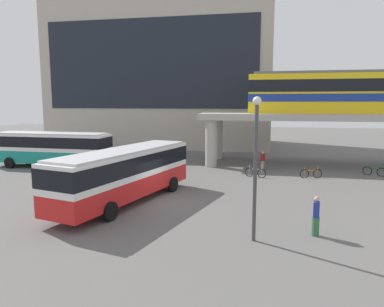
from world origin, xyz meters
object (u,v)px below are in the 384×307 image
Objects in this scene: train at (373,92)px; bicycle_orange at (311,174)px; bicycle_silver at (255,173)px; pedestrian_waiting_near_stop at (316,217)px; bus_secondary at (51,146)px; bus_main at (126,170)px; bicycle_green at (374,171)px; pedestrian_at_kerb at (263,161)px; station_building at (165,76)px.

bicycle_orange is at bearing -133.78° from train.
pedestrian_waiting_near_stop is (2.84, -12.38, 0.50)m from bicycle_silver.
bus_main is at bearing -41.37° from bus_secondary.
bus_secondary reaches higher than pedestrian_waiting_near_stop.
pedestrian_at_kerb is (-9.00, 0.85, 0.41)m from bicycle_green.
bicycle_orange is at bearing -0.84° from bus_secondary.
train is at bearing 19.01° from pedestrian_at_kerb.
bicycle_silver is (18.52, -0.80, -1.63)m from bus_secondary.
train reaches higher than bus_secondary.
bicycle_silver is (-10.21, -6.59, -6.55)m from train.
pedestrian_waiting_near_stop is at bearing -77.09° from bicycle_silver.
bicycle_green is at bearing -39.77° from station_building.
bicycle_silver is (7.46, 8.94, -1.63)m from bus_main.
bus_secondary is 6.63× the size of bicycle_green.
station_building is 1.33× the size of train.
bus_secondary is 6.35× the size of bicycle_orange.
station_building is 2.67× the size of bus_secondary.
bus_main is 1.02× the size of bus_secondary.
bus_main is 14.74m from bus_secondary.
bicycle_silver is 0.94× the size of pedestrian_waiting_near_stop.
bicycle_orange is at bearing -49.94° from station_building.
train reaches higher than pedestrian_waiting_near_stop.
station_building reaches higher than bus_main.
bus_main is 6.26× the size of pedestrian_waiting_near_stop.
bus_secondary is at bearing -176.70° from bicycle_green.
bus_main is 6.63× the size of bicycle_silver.
bus_main is at bearing -123.32° from pedestrian_at_kerb.
bicycle_green is 0.96× the size of bicycle_orange.
bus_secondary reaches higher than bicycle_orange.
bus_main reaches higher than bicycle_green.
bicycle_green is (-0.65, -4.18, -6.55)m from train.
bicycle_green is 0.98× the size of bicycle_silver.
pedestrian_waiting_near_stop is at bearing -31.67° from bus_secondary.
train is at bearing 32.85° from bicycle_silver.
pedestrian_at_kerb reaches higher than bicycle_silver.
bus_secondary reaches higher than bicycle_green.
pedestrian_at_kerb is at bearing 56.68° from bus_main.
bus_secondary is 28.18m from bicycle_green.
pedestrian_waiting_near_stop is at bearing -111.23° from train.
train is at bearing 81.21° from bicycle_green.
station_building reaches higher than bicycle_silver.
pedestrian_at_kerb is at bearing 143.24° from bicycle_orange.
train is 29.72m from bus_secondary.
pedestrian_waiting_near_stop is (-7.37, -18.97, -6.05)m from train.
bus_secondary is (-11.06, 9.74, 0.00)m from bus_main.
train is 12.70× the size of bicycle_orange.
train reaches higher than pedestrian_at_kerb.
pedestrian_waiting_near_stop is at bearing -96.64° from bicycle_orange.
train is 21.24m from pedestrian_waiting_near_stop.
train reaches higher than bicycle_orange.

